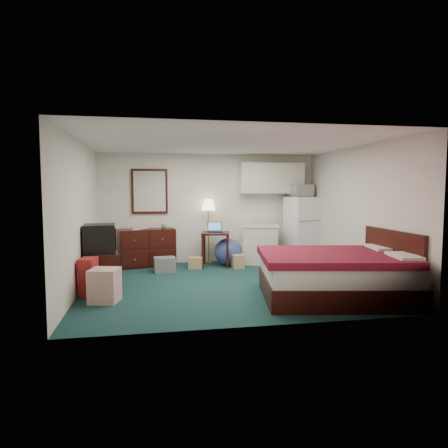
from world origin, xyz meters
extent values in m
cube|color=black|center=(0.00, 0.00, 0.00)|extent=(5.00, 4.50, 0.01)
cube|color=silver|center=(0.00, 0.00, 2.50)|extent=(5.00, 4.50, 0.01)
cube|color=silver|center=(0.00, 2.25, 1.25)|extent=(5.00, 0.01, 2.50)
cube|color=silver|center=(0.00, -2.25, 1.25)|extent=(5.00, 0.01, 2.50)
cube|color=silver|center=(-2.50, 0.00, 1.25)|extent=(0.01, 4.50, 2.50)
cube|color=silver|center=(2.50, 0.00, 1.25)|extent=(0.01, 4.50, 2.50)
sphere|color=#334885|center=(0.35, 1.71, 0.31)|extent=(0.64, 0.64, 0.61)
imported|color=white|center=(2.12, 1.93, 1.70)|extent=(0.59, 0.43, 0.36)
imported|color=tan|center=(-1.71, 1.83, 0.95)|extent=(0.18, 0.03, 0.24)
imported|color=tan|center=(-1.56, 2.02, 0.93)|extent=(0.16, 0.04, 0.21)
imported|color=#559A50|center=(-1.04, 2.00, 0.89)|extent=(0.13, 0.11, 0.12)
camera|label=1|loc=(-1.33, -6.92, 1.70)|focal=32.00mm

